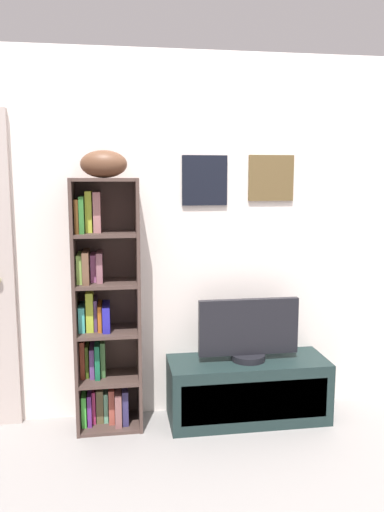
{
  "coord_description": "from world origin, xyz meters",
  "views": [
    {
      "loc": [
        -0.62,
        -2.12,
        1.55
      ],
      "look_at": [
        -0.16,
        0.85,
        1.09
      ],
      "focal_mm": 35.6,
      "sensor_mm": 36.0,
      "label": 1
    }
  ],
  "objects_px": {
    "bookshelf": "(102,315)",
    "television": "(249,331)",
    "football": "(104,164)",
    "tv_stand": "(248,389)"
  },
  "relations": [
    {
      "from": "football",
      "to": "tv_stand",
      "type": "distance_m",
      "value": 1.69
    },
    {
      "from": "tv_stand",
      "to": "television",
      "type": "xyz_separation_m",
      "value": [
        0.0,
        0.0,
        0.39
      ]
    },
    {
      "from": "tv_stand",
      "to": "television",
      "type": "relative_size",
      "value": 1.59
    },
    {
      "from": "football",
      "to": "television",
      "type": "height_order",
      "value": "football"
    },
    {
      "from": "television",
      "to": "bookshelf",
      "type": "bearing_deg",
      "value": 175.19
    },
    {
      "from": "tv_stand",
      "to": "television",
      "type": "distance_m",
      "value": 0.39
    },
    {
      "from": "football",
      "to": "tv_stand",
      "type": "height_order",
      "value": "football"
    },
    {
      "from": "tv_stand",
      "to": "television",
      "type": "height_order",
      "value": "television"
    },
    {
      "from": "bookshelf",
      "to": "television",
      "type": "height_order",
      "value": "bookshelf"
    },
    {
      "from": "bookshelf",
      "to": "football",
      "type": "bearing_deg",
      "value": -43.98
    }
  ]
}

